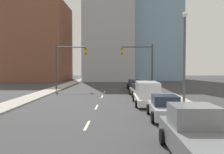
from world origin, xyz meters
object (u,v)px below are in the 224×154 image
Objects in this scene: box_truck_white at (147,94)px; sedan_black at (134,84)px; street_lamp at (184,52)px; pickup_truck_gray at (199,138)px; traffic_signal_left at (65,60)px; sedan_tan at (139,90)px; sedan_navy at (136,86)px; sedan_silver at (165,108)px; traffic_signal_right at (143,60)px.

sedan_black is (-0.08, 17.65, -0.34)m from box_truck_white.
pickup_truck_gray is at bearing -102.32° from street_lamp.
traffic_signal_left is at bearing -159.54° from sedan_black.
box_truck_white is (10.50, -14.22, -3.41)m from traffic_signal_left.
pickup_truck_gray is 1.42× the size of sedan_black.
pickup_truck_gray reaches higher than sedan_tan.
pickup_truck_gray is at bearing -86.99° from sedan_black.
sedan_navy is at bearing 90.53° from pickup_truck_gray.
street_lamp is at bearing -78.55° from sedan_black.
pickup_truck_gray is at bearing -89.37° from sedan_silver.
sedan_silver is 1.09× the size of sedan_black.
street_lamp is 9.36m from sedan_tan.
street_lamp reaches higher than traffic_signal_left.
traffic_signal_left is 1.00× the size of traffic_signal_right.
pickup_truck_gray is (10.84, -27.65, -3.60)m from traffic_signal_left.
box_truck_white reaches higher than sedan_navy.
sedan_navy is (0.09, 5.76, 0.02)m from sedan_tan.
sedan_black is at bearing 90.54° from box_truck_white.
sedan_tan is (-0.61, 12.66, -0.04)m from sedan_silver.
street_lamp is (1.86, -15.51, 0.30)m from traffic_signal_right.
sedan_tan is 0.95× the size of sedan_navy.
box_truck_white reaches higher than sedan_silver.
traffic_signal_left is at bearing 126.73° from box_truck_white.
traffic_signal_left reaches higher than box_truck_white.
sedan_navy is (-0.06, 12.32, -0.28)m from box_truck_white.
traffic_signal_left is 1.06× the size of box_truck_white.
sedan_tan is 1.04× the size of sedan_black.
pickup_truck_gray is 1.31× the size of sedan_silver.
traffic_signal_left is 0.84× the size of street_lamp.
sedan_silver is at bearing -117.77° from street_lamp.
box_truck_white reaches higher than pickup_truck_gray.
sedan_tan is at bearing -88.12° from sedan_black.
traffic_signal_left is 13.40m from sedan_tan.
traffic_signal_right is at bearing 77.15° from sedan_tan.
sedan_navy is at bearing -10.30° from traffic_signal_left.
street_lamp is 19.61m from sedan_black.
sedan_silver is at bearing -86.47° from sedan_black.
sedan_black is at bearing 90.43° from pickup_truck_gray.
sedan_tan is (-0.49, 19.99, -0.12)m from pickup_truck_gray.
box_truck_white is (-0.46, 6.11, 0.27)m from sedan_silver.
traffic_signal_right is at bearing -68.30° from sedan_black.
sedan_tan is at bearing 91.05° from pickup_truck_gray.
sedan_silver is (10.96, -20.33, -3.67)m from traffic_signal_left.
traffic_signal_right is 20.67m from sedan_silver.
pickup_truck_gray is at bearing -68.59° from traffic_signal_left.
street_lamp is 4.94m from box_truck_white.
sedan_silver is at bearing -89.20° from sedan_navy.
sedan_tan is at bearing -91.72° from sedan_navy.
sedan_silver is (-0.67, -20.33, -3.67)m from traffic_signal_right.
box_truck_white is 12.32m from sedan_navy.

